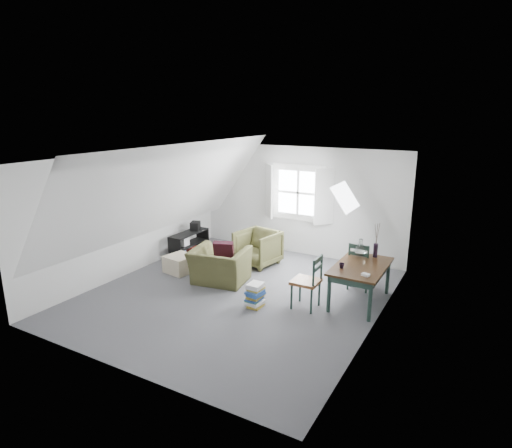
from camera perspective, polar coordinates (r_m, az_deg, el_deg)
The scene contains 24 objects.
floor at distance 7.97m, azimuth -2.63°, elevation -9.33°, with size 5.50×5.50×0.00m, color #4E4F54.
ceiling at distance 7.32m, azimuth -2.86°, elevation 8.83°, with size 5.50×5.50×0.00m, color white.
wall_back at distance 9.92m, azimuth 5.71°, elevation 3.06°, with size 5.00×5.00×0.00m, color silver.
wall_front at distance 5.54m, azimuth -18.11°, elevation -7.25°, with size 5.00×5.00×0.00m, color silver.
wall_left at distance 9.09m, azimuth -16.24°, elevation 1.44°, with size 5.50×5.50×0.00m, color silver.
wall_right at distance 6.62m, azimuth 15.97°, elevation -3.45°, with size 5.50×5.50×0.00m, color silver.
slope_left at distance 8.34m, azimuth -11.88°, elevation 4.24°, with size 5.50×5.50×0.00m, color white.
slope_right at distance 6.75m, azimuth 8.44°, elevation 1.94°, with size 5.50×5.50×0.00m, color white.
dormer_window at distance 9.81m, azimuth 5.56°, elevation 4.13°, with size 1.71×0.35×1.30m.
skylight at distance 7.96m, azimuth 11.82°, elevation 3.53°, with size 0.55×0.75×0.04m, color white.
armchair_near at distance 8.53m, azimuth -4.80°, elevation -7.70°, with size 1.05×0.91×0.68m, color #444424.
armchair_far at distance 9.44m, azimuth 0.22°, elevation -5.38°, with size 0.81×0.84×0.76m, color #444424.
throw_pillow at distance 8.44m, azimuth -4.32°, elevation -3.56°, with size 0.39×0.11×0.39m, color #350E1A.
ottoman at distance 9.10m, azimuth -10.07°, elevation -5.23°, with size 0.53×0.53×0.35m, color #C5B799.
dining_table at distance 7.64m, azimuth 13.79°, elevation -6.00°, with size 0.83×1.38×0.69m.
demijohn at distance 8.02m, azimuth 13.74°, elevation -3.33°, with size 0.22×0.22×0.32m.
vase_twigs at distance 8.05m, azimuth 15.66°, elevation -3.30°, with size 0.08×0.09×0.63m.
cup at distance 7.41m, azimuth 11.33°, elevation -5.78°, with size 0.09×0.09×0.09m, color black.
paper_box at distance 7.15m, azimuth 14.40°, elevation -6.56°, with size 0.12×0.08×0.04m, color white.
dining_chair_far at distance 8.26m, azimuth 13.72°, elevation -5.30°, with size 0.43×0.43×0.92m.
dining_chair_near at distance 7.31m, azimuth 6.95°, elevation -7.55°, with size 0.44×0.44×0.94m.
media_shelf at distance 10.04m, azimuth -9.01°, elevation -2.83°, with size 0.36×1.08×0.55m.
electronics_box at distance 10.14m, azimuth -8.10°, elevation -0.29°, with size 0.19×0.26×0.21m, color black.
magazine_stack at distance 7.42m, azimuth -0.09°, elevation -9.47°, with size 0.31×0.37×0.41m.
Camera 1 is at (3.87, -6.16, 3.26)m, focal length 30.00 mm.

